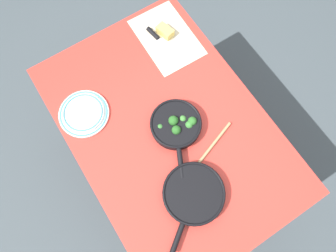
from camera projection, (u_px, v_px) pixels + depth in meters
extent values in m
plane|color=#424C51|center=(168.00, 159.00, 2.16)|extent=(14.00, 14.00, 0.00)
cube|color=red|center=(168.00, 128.00, 1.46)|extent=(1.32, 0.90, 0.03)
cylinder|color=#BCBCC1|center=(280.00, 196.00, 1.73)|extent=(0.05, 0.05, 0.72)
cylinder|color=#BCBCC1|center=(168.00, 45.00, 2.04)|extent=(0.05, 0.05, 0.72)
cylinder|color=#BCBCC1|center=(66.00, 102.00, 1.91)|extent=(0.05, 0.05, 0.72)
cylinder|color=black|center=(176.00, 125.00, 1.43)|extent=(0.24, 0.24, 0.05)
torus|color=black|center=(176.00, 123.00, 1.40)|extent=(0.25, 0.25, 0.01)
cylinder|color=black|center=(181.00, 163.00, 1.36)|extent=(0.13, 0.08, 0.02)
cylinder|color=#357027|center=(183.00, 120.00, 1.44)|extent=(0.01, 0.01, 0.02)
sphere|color=#428438|center=(183.00, 119.00, 1.42)|extent=(0.03, 0.03, 0.03)
cylinder|color=#245B1C|center=(189.00, 127.00, 1.43)|extent=(0.01, 0.01, 0.02)
sphere|color=#2D6B28|center=(189.00, 125.00, 1.41)|extent=(0.03, 0.03, 0.03)
cylinder|color=#245B1C|center=(192.00, 123.00, 1.43)|extent=(0.01, 0.01, 0.02)
sphere|color=#2D6B28|center=(192.00, 121.00, 1.41)|extent=(0.04, 0.04, 0.04)
cylinder|color=#2C6823|center=(160.00, 128.00, 1.43)|extent=(0.01, 0.01, 0.02)
sphere|color=#387A33|center=(160.00, 127.00, 1.41)|extent=(0.03, 0.03, 0.03)
cylinder|color=#205218|center=(173.00, 122.00, 1.43)|extent=(0.02, 0.02, 0.03)
sphere|color=#286023|center=(173.00, 120.00, 1.40)|extent=(0.05, 0.05, 0.05)
cylinder|color=#2C6823|center=(176.00, 131.00, 1.42)|extent=(0.01, 0.01, 0.02)
sphere|color=#387A33|center=(176.00, 130.00, 1.40)|extent=(0.04, 0.04, 0.04)
cylinder|color=#205218|center=(176.00, 132.00, 1.42)|extent=(0.02, 0.02, 0.02)
sphere|color=#286023|center=(176.00, 130.00, 1.39)|extent=(0.04, 0.04, 0.04)
cylinder|color=#2C6823|center=(189.00, 126.00, 1.43)|extent=(0.01, 0.01, 0.02)
sphere|color=#387A33|center=(189.00, 125.00, 1.41)|extent=(0.04, 0.04, 0.04)
cube|color=#AD7F4C|center=(185.00, 135.00, 1.41)|extent=(0.05, 0.05, 0.04)
cube|color=#AD7F4C|center=(183.00, 129.00, 1.42)|extent=(0.03, 0.04, 0.03)
cube|color=olive|center=(171.00, 138.00, 1.40)|extent=(0.04, 0.04, 0.03)
cube|color=#AD7F4C|center=(173.00, 129.00, 1.41)|extent=(0.05, 0.05, 0.04)
cylinder|color=black|center=(193.00, 194.00, 1.33)|extent=(0.27, 0.27, 0.05)
torus|color=black|center=(194.00, 193.00, 1.31)|extent=(0.28, 0.28, 0.01)
cylinder|color=black|center=(177.00, 239.00, 1.26)|extent=(0.09, 0.12, 0.02)
cylinder|color=#E5CC60|center=(193.00, 194.00, 1.33)|extent=(0.22, 0.22, 0.02)
cylinder|color=tan|center=(209.00, 149.00, 1.41)|extent=(0.12, 0.32, 0.02)
ellipsoid|color=tan|center=(185.00, 181.00, 1.36)|extent=(0.06, 0.07, 0.02)
cube|color=beige|center=(167.00, 37.00, 1.60)|extent=(0.40, 0.28, 0.00)
cube|color=silver|center=(171.00, 52.00, 1.57)|extent=(0.20, 0.06, 0.01)
cylinder|color=black|center=(153.00, 33.00, 1.60)|extent=(0.09, 0.04, 0.02)
cube|color=#E0C15B|center=(165.00, 31.00, 1.59)|extent=(0.10, 0.07, 0.04)
cylinder|color=white|center=(84.00, 114.00, 1.46)|extent=(0.25, 0.25, 0.01)
torus|color=#4C9EB7|center=(84.00, 113.00, 1.46)|extent=(0.23, 0.23, 0.01)
cylinder|color=white|center=(83.00, 113.00, 1.45)|extent=(0.20, 0.20, 0.01)
torus|color=#4C9EB7|center=(83.00, 112.00, 1.44)|extent=(0.19, 0.19, 0.01)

